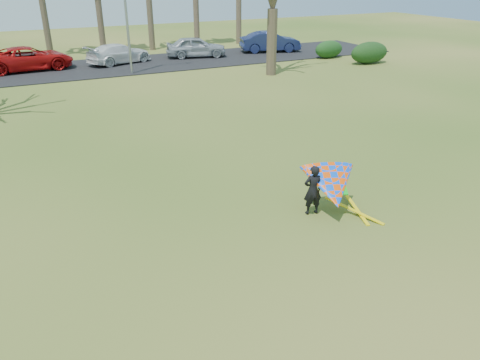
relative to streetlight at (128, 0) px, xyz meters
name	(u,v)px	position (x,y,z in m)	size (l,w,h in m)	color
ground	(276,252)	(-2.16, -22.00, -4.46)	(100.00, 100.00, 0.00)	#245212
parking_strip	(92,68)	(-2.16, 3.00, -4.43)	(46.00, 7.00, 0.06)	black
streetlight	(128,0)	(0.00, 0.00, 0.00)	(2.28, 0.18, 8.00)	gray
hedge_near	(369,53)	(15.96, -3.74, -3.71)	(3.03, 1.37, 1.52)	#143312
hedge_far	(329,49)	(14.70, -0.67, -3.82)	(2.32, 1.09, 1.29)	#153A15
car_2	(29,58)	(-5.91, 3.96, -3.64)	(2.53, 5.48, 1.52)	#B00E0E
car_3	(119,54)	(-0.06, 3.80, -3.73)	(1.89, 4.65, 1.35)	silver
car_4	(196,47)	(5.74, 3.81, -3.64)	(1.79, 4.46, 1.52)	#9CA1A9
car_5	(270,42)	(11.98, 3.50, -3.62)	(1.66, 4.75, 1.57)	navy
kite_flyer	(331,187)	(0.13, -20.95, -3.63)	(2.13, 2.39, 2.02)	black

